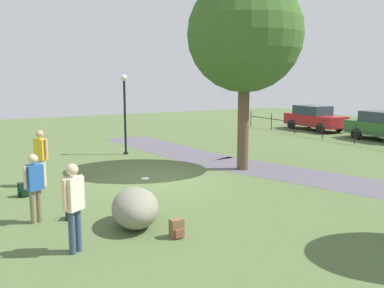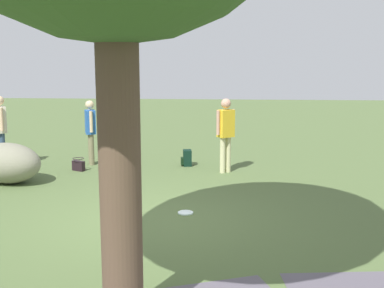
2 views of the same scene
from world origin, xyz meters
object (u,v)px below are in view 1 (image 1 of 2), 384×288
Objects in this scene: large_shade_tree at (245,35)px; frisbee_on_grass at (145,179)px; woman_with_handbag at (35,184)px; man_near_boulder at (41,154)px; lamp_post at (125,105)px; handbag_on_grass at (70,213)px; backpack_by_boulder at (177,229)px; passerby_on_path at (74,201)px; spare_backpack_on_lawn at (24,190)px; lawn_boulder at (135,208)px; parked_sedan_grey at (314,118)px.

large_shade_tree is 6.11m from frisbee_on_grass.
woman_with_handbag is 0.93× the size of man_near_boulder.
lamp_post is 5.79m from man_near_boulder.
backpack_by_boulder is (2.26, 1.76, 0.05)m from handbag_on_grass.
man_near_boulder is 5.54m from passerby_on_path.
large_shade_tree is at bearing 107.64° from woman_with_handbag.
passerby_on_path reaches higher than man_near_boulder.
handbag_on_grass reaches higher than frisbee_on_grass.
woman_with_handbag is 5.97× the size of frisbee_on_grass.
lamp_post is 7.11m from spare_backpack_on_lawn.
passerby_on_path reaches higher than backpack_by_boulder.
lawn_boulder reaches higher than spare_backpack_on_lawn.
parked_sedan_grey reaches higher than lawn_boulder.
lawn_boulder reaches higher than handbag_on_grass.
large_shade_tree is 18.90× the size of handbag_on_grass.
man_near_boulder is at bearing -102.10° from frisbee_on_grass.
large_shade_tree reaches higher than backpack_by_boulder.
frisbee_on_grass is at bearing -11.59° from lamp_post.
frisbee_on_grass is at bearing -94.93° from large_shade_tree.
handbag_on_grass is at bearing 170.96° from passerby_on_path.
lamp_post is at bearing 155.24° from passerby_on_path.
lawn_boulder is at bearing 45.41° from handbag_on_grass.
lamp_post is 8.82m from woman_with_handbag.
woman_with_handbag reaches higher than parked_sedan_grey.
backpack_by_boulder is (4.79, -5.07, -4.64)m from large_shade_tree.
passerby_on_path reaches higher than spare_backpack_on_lawn.
handbag_on_grass is (3.53, 0.08, -0.88)m from man_near_boulder.
backpack_by_boulder is (0.25, 2.08, -0.84)m from passerby_on_path.
lawn_boulder is 4.25m from spare_backpack_on_lawn.
woman_with_handbag is at bearing -72.36° from large_shade_tree.
lamp_post is 10.47m from passerby_on_path.
spare_backpack_on_lawn is 0.10× the size of parked_sedan_grey.
woman_with_handbag reaches higher than handbag_on_grass.
passerby_on_path is at bearing -57.58° from large_shade_tree.
parked_sedan_grey is (-6.14, 17.46, -0.22)m from man_near_boulder.
man_near_boulder reaches higher than woman_with_handbag.
large_shade_tree reaches higher than lamp_post.
woman_with_handbag is 4.08× the size of backpack_by_boulder.
lawn_boulder is at bearing -18.06° from lamp_post.
backpack_by_boulder is 5.43m from spare_backpack_on_lawn.
passerby_on_path is 0.44× the size of parked_sedan_grey.
passerby_on_path is at bearing 5.26° from spare_backpack_on_lawn.
lamp_post reaches higher than spare_backpack_on_lawn.
woman_with_handbag is 0.92× the size of passerby_on_path.
spare_backpack_on_lawn reaches higher than frisbee_on_grass.
spare_backpack_on_lawn is (-4.57, -0.42, -0.84)m from passerby_on_path.
passerby_on_path is 4.67m from spare_backpack_on_lawn.
handbag_on_grass is at bearing 1.23° from man_near_boulder.
lamp_post is 13.59m from parked_sedan_grey.
large_shade_tree is at bearing 81.74° from man_near_boulder.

